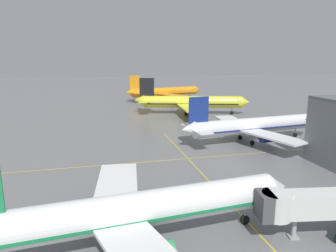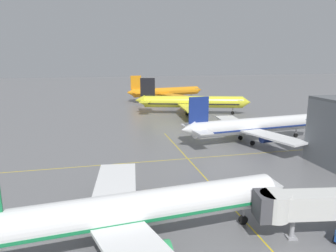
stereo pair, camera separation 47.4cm
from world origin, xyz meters
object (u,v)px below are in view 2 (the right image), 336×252
(airliner_front_gate, at_px, (133,211))
(airliner_far_left_stand, at_px, (166,92))
(jet_bridge, at_px, (319,204))
(airliner_second_row, at_px, (252,126))
(airliner_third_row, at_px, (192,102))

(airliner_front_gate, bearing_deg, airliner_far_left_stand, 75.48)
(airliner_front_gate, height_order, airliner_far_left_stand, airliner_front_gate)
(airliner_far_left_stand, xyz_separation_m, jet_bridge, (-8.07, -113.87, -0.02))
(airliner_front_gate, distance_m, jet_bridge, 20.82)
(airliner_second_row, relative_size, airliner_third_row, 0.92)
(airliner_front_gate, bearing_deg, airliner_second_row, 47.10)
(airliner_second_row, height_order, jet_bridge, airliner_second_row)
(airliner_third_row, height_order, airliner_far_left_stand, airliner_third_row)
(airliner_third_row, xyz_separation_m, jet_bridge, (-9.32, -77.47, -0.32))
(airliner_front_gate, relative_size, airliner_second_row, 1.04)
(airliner_third_row, xyz_separation_m, airliner_far_left_stand, (-1.25, 36.40, -0.29))
(airliner_third_row, relative_size, jet_bridge, 2.33)
(airliner_third_row, height_order, jet_bridge, airliner_third_row)
(airliner_third_row, bearing_deg, airliner_far_left_stand, 91.96)
(airliner_front_gate, xyz_separation_m, airliner_second_row, (32.93, 35.44, -0.15))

